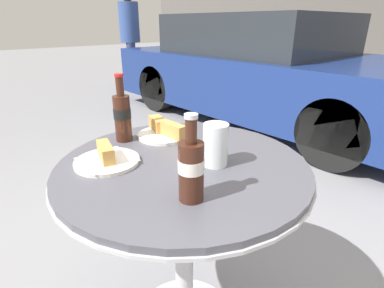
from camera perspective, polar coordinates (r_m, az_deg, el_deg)
name	(u,v)px	position (r m, az deg, el deg)	size (l,w,h in m)	color
bistro_table	(183,203)	(1.02, -1.67, -11.25)	(0.80, 0.80, 0.73)	#B7B7BC
cola_bottle_left	(122,115)	(1.11, -13.13, 5.34)	(0.06, 0.06, 0.24)	#3D1E14
cola_bottle_right	(191,168)	(0.72, -0.17, -4.54)	(0.06, 0.06, 0.22)	#3D1E14
drinking_glass	(215,146)	(0.91, 4.49, -0.48)	(0.08, 0.08, 0.13)	#C68923
lunch_plate_near	(164,131)	(1.15, -5.29, 2.47)	(0.21, 0.20, 0.06)	silver
lunch_plate_far	(107,159)	(0.97, -15.93, -2.74)	(0.20, 0.20, 0.06)	silver
parked_car	(266,71)	(3.90, 14.00, 13.40)	(3.91, 1.83, 1.23)	navy
pedestrian	(130,34)	(5.72, -11.74, 19.88)	(0.34, 0.34, 1.68)	navy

